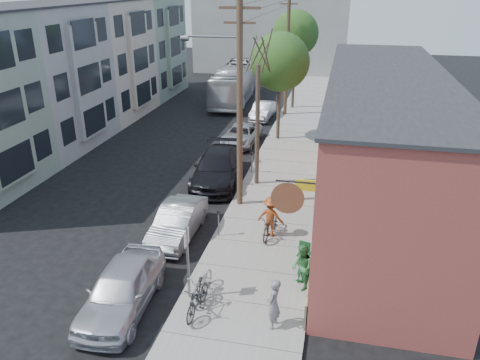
% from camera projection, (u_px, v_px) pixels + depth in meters
% --- Properties ---
extents(ground, '(120.00, 120.00, 0.00)m').
position_uv_depth(ground, '(168.00, 236.00, 20.72)').
color(ground, black).
extents(sidewalk, '(4.50, 58.00, 0.15)m').
position_uv_depth(sidewalk, '(293.00, 157.00, 29.71)').
color(sidewalk, gray).
rests_on(sidewalk, ground).
extents(cafe_building, '(6.60, 20.20, 6.61)m').
position_uv_depth(cafe_building, '(381.00, 144.00, 22.11)').
color(cafe_building, brown).
rests_on(cafe_building, ground).
extents(apartment_row, '(6.30, 32.00, 9.00)m').
position_uv_depth(apartment_row, '(78.00, 69.00, 33.86)').
color(apartment_row, gray).
rests_on(apartment_row, ground).
extents(end_cap_building, '(18.00, 8.00, 12.00)m').
position_uv_depth(end_cap_building, '(273.00, 20.00, 56.43)').
color(end_cap_building, '#999994').
rests_on(end_cap_building, ground).
extents(sign_post, '(0.07, 0.45, 2.80)m').
position_uv_depth(sign_post, '(188.00, 256.00, 15.83)').
color(sign_post, slate).
rests_on(sign_post, sidewalk).
extents(parking_meter_near, '(0.14, 0.14, 1.24)m').
position_uv_depth(parking_meter_near, '(218.00, 219.00, 20.11)').
color(parking_meter_near, slate).
rests_on(parking_meter_near, sidewalk).
extents(parking_meter_far, '(0.14, 0.14, 1.24)m').
position_uv_depth(parking_meter_far, '(252.00, 159.00, 26.78)').
color(parking_meter_far, slate).
rests_on(parking_meter_far, sidewalk).
extents(utility_pole_near, '(3.57, 0.28, 10.00)m').
position_uv_depth(utility_pole_near, '(238.00, 100.00, 21.32)').
color(utility_pole_near, '#503A28').
rests_on(utility_pole_near, sidewalk).
extents(utility_pole_far, '(1.80, 0.28, 10.00)m').
position_uv_depth(utility_pole_far, '(287.00, 50.00, 36.92)').
color(utility_pole_far, '#503A28').
rests_on(utility_pole_far, sidewalk).
extents(tree_bare, '(0.24, 0.24, 6.44)m').
position_uv_depth(tree_bare, '(257.00, 127.00, 24.45)').
color(tree_bare, '#44392C').
rests_on(tree_bare, sidewalk).
extents(tree_leafy_mid, '(3.91, 3.91, 7.25)m').
position_uv_depth(tree_leafy_mid, '(280.00, 62.00, 30.91)').
color(tree_leafy_mid, '#44392C').
rests_on(tree_leafy_mid, sidewalk).
extents(tree_leafy_far, '(3.78, 3.78, 8.10)m').
position_uv_depth(tree_leafy_far, '(296.00, 34.00, 38.56)').
color(tree_leafy_far, '#44392C').
rests_on(tree_leafy_far, sidewalk).
extents(patio_chair_a, '(0.60, 0.60, 0.88)m').
position_uv_depth(patio_chair_a, '(304.00, 254.00, 18.24)').
color(patio_chair_a, '#144820').
rests_on(patio_chair_a, sidewalk).
extents(patio_chair_b, '(0.53, 0.53, 0.88)m').
position_uv_depth(patio_chair_b, '(304.00, 271.00, 17.19)').
color(patio_chair_b, '#144820').
rests_on(patio_chair_b, sidewalk).
extents(patron_grey, '(0.53, 0.71, 1.77)m').
position_uv_depth(patron_grey, '(274.00, 304.00, 14.75)').
color(patron_grey, slate).
rests_on(patron_grey, sidewalk).
extents(patron_green, '(0.92, 1.03, 1.73)m').
position_uv_depth(patron_green, '(302.00, 267.00, 16.65)').
color(patron_green, '#338140').
rests_on(patron_green, sidewalk).
extents(cyclist, '(1.27, 0.86, 1.82)m').
position_uv_depth(cyclist, '(271.00, 217.00, 20.11)').
color(cyclist, '#8F3B14').
rests_on(cyclist, sidewalk).
extents(cyclist_bike, '(0.94, 2.10, 1.07)m').
position_uv_depth(cyclist_bike, '(270.00, 224.00, 20.26)').
color(cyclist_bike, black).
rests_on(cyclist_bike, sidewalk).
extents(parked_bike_a, '(0.69, 1.95, 1.15)m').
position_uv_depth(parked_bike_a, '(197.00, 298.00, 15.51)').
color(parked_bike_a, black).
rests_on(parked_bike_a, sidewalk).
extents(parked_bike_b, '(0.80, 1.95, 1.00)m').
position_uv_depth(parked_bike_b, '(202.00, 284.00, 16.37)').
color(parked_bike_b, gray).
rests_on(parked_bike_b, sidewalk).
extents(car_0, '(2.21, 4.88, 1.63)m').
position_uv_depth(car_0, '(122.00, 289.00, 15.83)').
color(car_0, silver).
rests_on(car_0, ground).
extents(car_1, '(1.54, 4.39, 1.45)m').
position_uv_depth(car_1, '(178.00, 222.00, 20.39)').
color(car_1, '#9C9EA3').
rests_on(car_1, ground).
extents(car_2, '(3.00, 6.12, 1.71)m').
position_uv_depth(car_2, '(217.00, 168.00, 25.90)').
color(car_2, black).
rests_on(car_2, ground).
extents(car_3, '(2.39, 4.73, 1.28)m').
position_uv_depth(car_3, '(241.00, 135.00, 32.09)').
color(car_3, '#ABB1B3').
rests_on(car_3, ground).
extents(car_4, '(1.62, 4.14, 1.34)m').
position_uv_depth(car_4, '(263.00, 111.00, 37.90)').
color(car_4, '#ABAEB3').
rests_on(car_4, ground).
extents(bus, '(3.42, 11.80, 3.25)m').
position_uv_depth(bus, '(235.00, 83.00, 43.30)').
color(bus, white).
rests_on(bus, ground).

